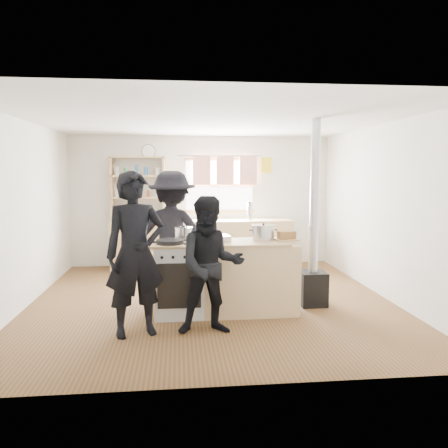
{
  "coord_description": "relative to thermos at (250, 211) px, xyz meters",
  "views": [
    {
      "loc": [
        -0.45,
        -5.98,
        1.8
      ],
      "look_at": [
        0.17,
        -0.1,
        1.1
      ],
      "focal_mm": 35.0,
      "sensor_mm": 36.0,
      "label": 1
    }
  ],
  "objects": [
    {
      "name": "flue_heater",
      "position": [
        0.45,
        -2.56,
        -0.41
      ],
      "size": [
        0.35,
        0.35,
        2.5
      ],
      "color": "black",
      "rests_on": "ground"
    },
    {
      "name": "stockpot_counter",
      "position": [
        -0.27,
        -2.71,
        -0.04
      ],
      "size": [
        0.3,
        0.3,
        0.22
      ],
      "color": "silver",
      "rests_on": "cooking_island"
    },
    {
      "name": "shelving_unit",
      "position": [
        -2.1,
        0.12,
        0.45
      ],
      "size": [
        1.0,
        0.28,
        1.2
      ],
      "color": "tan",
      "rests_on": "back_counter"
    },
    {
      "name": "stockpot_stove",
      "position": [
        -1.29,
        -2.55,
        -0.05
      ],
      "size": [
        0.23,
        0.23,
        0.19
      ],
      "color": "#BDBDC0",
      "rests_on": "cooking_island"
    },
    {
      "name": "bread_board",
      "position": [
        0.03,
        -2.77,
        -0.08
      ],
      "size": [
        0.31,
        0.25,
        0.12
      ],
      "color": "tan",
      "rests_on": "cooking_island"
    },
    {
      "name": "back_counter",
      "position": [
        -0.9,
        0.0,
        -0.62
      ],
      "size": [
        3.4,
        0.55,
        0.9
      ],
      "primitive_type": "cube",
      "color": "tan",
      "rests_on": "ground"
    },
    {
      "name": "skillet_greens",
      "position": [
        -1.46,
        -2.88,
        -0.11
      ],
      "size": [
        0.36,
        0.36,
        0.05
      ],
      "color": "black",
      "rests_on": "cooking_island"
    },
    {
      "name": "roast_tray",
      "position": [
        -0.89,
        -2.72,
        -0.1
      ],
      "size": [
        0.4,
        0.3,
        0.07
      ],
      "color": "silver",
      "rests_on": "cooking_island"
    },
    {
      "name": "ground",
      "position": [
        -0.9,
        -2.22,
        -1.07
      ],
      "size": [
        5.0,
        5.0,
        0.01
      ],
      "primitive_type": "cube",
      "color": "brown",
      "rests_on": "ground"
    },
    {
      "name": "person_near_right",
      "position": [
        -1.0,
        -3.47,
        -0.29
      ],
      "size": [
        0.77,
        0.61,
        1.54
      ],
      "primitive_type": "imported",
      "rotation": [
        0.0,
        0.0,
        0.03
      ],
      "color": "black",
      "rests_on": "ground"
    },
    {
      "name": "thermos",
      "position": [
        0.0,
        0.0,
        0.0
      ],
      "size": [
        0.1,
        0.1,
        0.33
      ],
      "primitive_type": "cylinder",
      "color": "silver",
      "rests_on": "back_counter"
    },
    {
      "name": "person_far",
      "position": [
        -1.45,
        -1.86,
        -0.15
      ],
      "size": [
        1.27,
        0.86,
        1.82
      ],
      "primitive_type": "imported",
      "rotation": [
        0.0,
        0.0,
        2.97
      ],
      "color": "black",
      "rests_on": "ground"
    },
    {
      "name": "cooking_island",
      "position": [
        -0.76,
        -2.77,
        -0.6
      ],
      "size": [
        1.97,
        0.64,
        0.93
      ],
      "color": "white",
      "rests_on": "ground"
    },
    {
      "name": "person_near_left",
      "position": [
        -1.83,
        -3.42,
        -0.16
      ],
      "size": [
        0.77,
        0.62,
        1.82
      ],
      "primitive_type": "imported",
      "rotation": [
        0.0,
        0.0,
        0.32
      ],
      "color": "black",
      "rests_on": "ground"
    }
  ]
}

